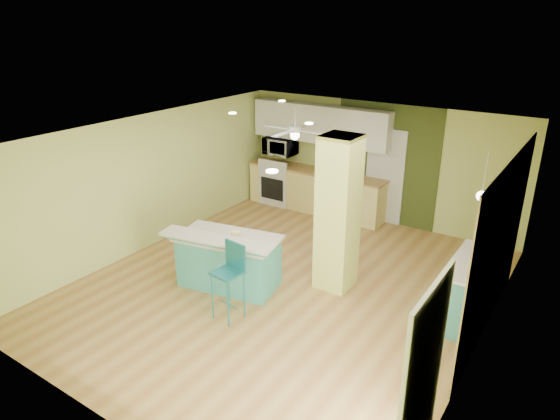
% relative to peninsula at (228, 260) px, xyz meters
% --- Properties ---
extents(floor, '(6.00, 7.00, 0.01)m').
position_rel_peninsula_xyz_m(floor, '(0.78, 0.47, -0.46)').
color(floor, '#A06E38').
rests_on(floor, ground).
extents(ceiling, '(6.00, 7.00, 0.01)m').
position_rel_peninsula_xyz_m(ceiling, '(0.78, 0.47, 2.05)').
color(ceiling, white).
rests_on(ceiling, wall_back).
extents(wall_back, '(6.00, 0.01, 2.50)m').
position_rel_peninsula_xyz_m(wall_back, '(0.78, 3.98, 0.79)').
color(wall_back, '#C1CD6D').
rests_on(wall_back, floor).
extents(wall_front, '(6.00, 0.01, 2.50)m').
position_rel_peninsula_xyz_m(wall_front, '(0.78, -3.03, 0.79)').
color(wall_front, '#C1CD6D').
rests_on(wall_front, floor).
extents(wall_left, '(0.01, 7.00, 2.50)m').
position_rel_peninsula_xyz_m(wall_left, '(-2.22, 0.47, 0.79)').
color(wall_left, '#C1CD6D').
rests_on(wall_left, floor).
extents(wall_right, '(0.01, 7.00, 2.50)m').
position_rel_peninsula_xyz_m(wall_right, '(3.79, 0.47, 0.79)').
color(wall_right, '#C1CD6D').
rests_on(wall_right, floor).
extents(wood_panel, '(0.02, 3.40, 2.50)m').
position_rel_peninsula_xyz_m(wood_panel, '(3.77, 1.07, 0.79)').
color(wood_panel, '#987F57').
rests_on(wood_panel, floor).
extents(olive_accent, '(2.20, 0.02, 2.50)m').
position_rel_peninsula_xyz_m(olive_accent, '(0.98, 3.96, 0.79)').
color(olive_accent, '#3C491D').
rests_on(olive_accent, floor).
extents(interior_door, '(0.82, 0.05, 2.00)m').
position_rel_peninsula_xyz_m(interior_door, '(0.98, 3.93, 0.54)').
color(interior_door, silver).
rests_on(interior_door, floor).
extents(french_door, '(0.04, 1.08, 2.10)m').
position_rel_peninsula_xyz_m(french_door, '(3.75, -1.83, 0.59)').
color(french_door, silver).
rests_on(french_door, floor).
extents(column, '(0.55, 0.55, 2.50)m').
position_rel_peninsula_xyz_m(column, '(1.43, 0.97, 0.79)').
color(column, '#D4DD66').
rests_on(column, floor).
extents(kitchen_run, '(3.25, 0.63, 0.94)m').
position_rel_peninsula_xyz_m(kitchen_run, '(-0.52, 3.67, 0.01)').
color(kitchen_run, '#E7D278').
rests_on(kitchen_run, floor).
extents(stove, '(0.76, 0.66, 1.08)m').
position_rel_peninsula_xyz_m(stove, '(-1.47, 3.66, 0.00)').
color(stove, silver).
rests_on(stove, floor).
extents(upper_cabinets, '(3.20, 0.34, 0.80)m').
position_rel_peninsula_xyz_m(upper_cabinets, '(-0.52, 3.79, 1.49)').
color(upper_cabinets, white).
rests_on(upper_cabinets, wall_back).
extents(microwave, '(0.70, 0.48, 0.39)m').
position_rel_peninsula_xyz_m(microwave, '(-1.47, 3.67, 0.89)').
color(microwave, white).
rests_on(microwave, wall_back).
extents(ceiling_fan, '(1.41, 1.41, 0.61)m').
position_rel_peninsula_xyz_m(ceiling_fan, '(-0.32, 2.47, 1.62)').
color(ceiling_fan, white).
rests_on(ceiling_fan, ceiling).
extents(pendant_lamp, '(0.14, 0.14, 0.69)m').
position_rel_peninsula_xyz_m(pendant_lamp, '(3.43, 1.22, 1.43)').
color(pendant_lamp, silver).
rests_on(pendant_lamp, ceiling).
extents(wall_decor, '(0.03, 0.90, 0.70)m').
position_rel_peninsula_xyz_m(wall_decor, '(3.75, 1.27, 1.09)').
color(wall_decor, brown).
rests_on(wall_decor, wood_panel).
extents(peninsula, '(1.89, 1.29, 0.99)m').
position_rel_peninsula_xyz_m(peninsula, '(0.00, 0.00, 0.00)').
color(peninsula, teal).
rests_on(peninsula, floor).
extents(bar_stool, '(0.43, 0.43, 1.16)m').
position_rel_peninsula_xyz_m(bar_stool, '(0.61, -0.66, 0.32)').
color(bar_stool, '#1D7682').
rests_on(bar_stool, floor).
extents(side_counter, '(0.60, 1.42, 0.92)m').
position_rel_peninsula_xyz_m(side_counter, '(3.48, 1.20, 0.00)').
color(side_counter, teal).
rests_on(side_counter, floor).
extents(fruit_bowl, '(0.38, 0.38, 0.07)m').
position_rel_peninsula_xyz_m(fruit_bowl, '(-0.02, 3.67, 0.52)').
color(fruit_bowl, '#342415').
rests_on(fruit_bowl, kitchen_run).
extents(canister, '(0.14, 0.14, 0.15)m').
position_rel_peninsula_xyz_m(canister, '(0.17, -0.00, 0.48)').
color(canister, yellow).
rests_on(canister, peninsula).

